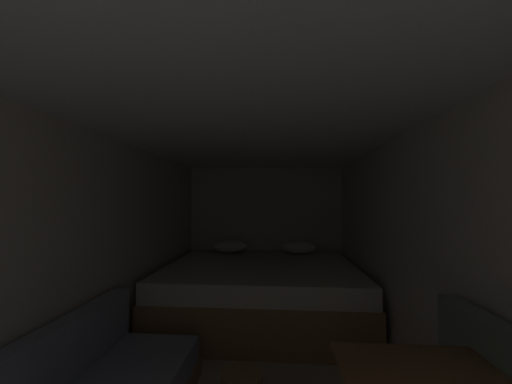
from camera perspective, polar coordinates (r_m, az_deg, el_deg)
wall_back at (r=4.63m, az=1.81°, el=-7.38°), size 2.49×0.05×1.96m
wall_left at (r=2.69m, az=-28.34°, el=-11.14°), size 0.05×4.69×1.96m
wall_right at (r=2.50m, az=28.91°, el=-11.89°), size 0.05×4.69×1.96m
ceiling_slab at (r=2.32m, az=-0.93°, el=12.18°), size 2.49×4.69×0.05m
bed at (r=3.75m, az=1.08°, el=-18.71°), size 2.27×1.92×0.85m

